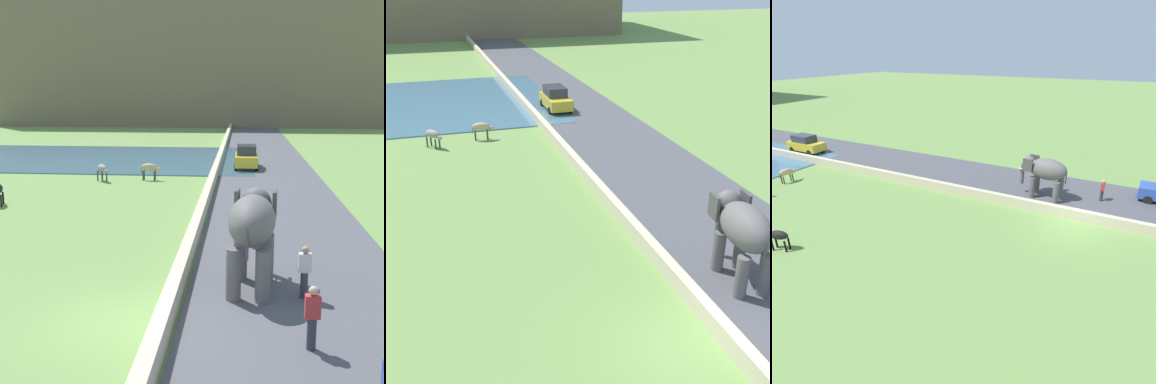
# 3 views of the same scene
# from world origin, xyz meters

# --- Properties ---
(ground_plane) EXTENTS (220.00, 220.00, 0.00)m
(ground_plane) POSITION_xyz_m (0.00, 0.00, 0.00)
(ground_plane) COLOR #6B8E47
(road_surface) EXTENTS (7.00, 120.00, 0.06)m
(road_surface) POSITION_xyz_m (5.00, 20.00, 0.03)
(road_surface) COLOR #4C4C51
(road_surface) RESTS_ON ground
(barrier_wall) EXTENTS (0.40, 110.00, 0.69)m
(barrier_wall) POSITION_xyz_m (1.20, 18.00, 0.35)
(barrier_wall) COLOR beige
(barrier_wall) RESTS_ON ground
(elephant) EXTENTS (1.68, 3.54, 2.99)m
(elephant) POSITION_xyz_m (3.45, 2.72, 2.04)
(elephant) COLOR #605B5B
(elephant) RESTS_ON ground
(car_yellow) EXTENTS (1.80, 4.00, 1.80)m
(car_yellow) POSITION_xyz_m (3.42, 27.65, 0.90)
(car_yellow) COLOR gold
(car_yellow) RESTS_ON ground
(cow_grey) EXTENTS (1.13, 1.29, 1.15)m
(cow_grey) POSITION_xyz_m (-6.17, 21.00, 0.84)
(cow_grey) COLOR gray
(cow_grey) RESTS_ON ground
(cow_tan) EXTENTS (1.40, 0.49, 1.15)m
(cow_tan) POSITION_xyz_m (-3.09, 21.74, 0.84)
(cow_tan) COLOR tan
(cow_tan) RESTS_ON ground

